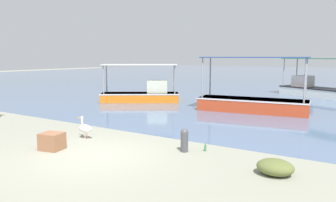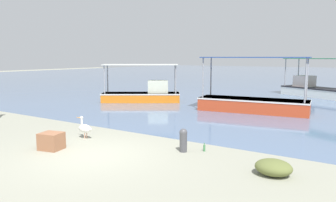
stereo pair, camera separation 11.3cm
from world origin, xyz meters
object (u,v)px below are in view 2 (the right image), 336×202
mooring_bollard (183,139)px  net_pile (273,167)px  fishing_boat_near_left (316,88)px  cargo_crate (51,141)px  pelican (85,128)px  fishing_boat_near_right (253,102)px  glass_bottle (204,148)px  fishing_boat_outer (144,93)px

mooring_bollard → net_pile: bearing=-10.5°
fishing_boat_near_left → cargo_crate: fishing_boat_near_left is taller
net_pile → pelican: bearing=179.5°
fishing_boat_near_right → glass_bottle: (1.18, -8.05, -0.44)m
mooring_bollard → cargo_crate: 4.20m
fishing_boat_near_right → mooring_bollard: bearing=-85.6°
pelican → fishing_boat_outer: bearing=114.8°
cargo_crate → glass_bottle: bearing=30.6°
fishing_boat_near_left → net_pile: bearing=-84.1°
cargo_crate → fishing_boat_near_left: bearing=76.6°
fishing_boat_outer → pelican: (4.12, -8.93, -0.20)m
mooring_bollard → net_pile: 2.97m
fishing_boat_outer → mooring_bollard: (7.96, -8.45, -0.18)m
glass_bottle → cargo_crate: bearing=-149.4°
fishing_boat_near_left → net_pile: size_ratio=6.04×
fishing_boat_near_right → mooring_bollard: (0.65, -8.45, -0.16)m
pelican → net_pile: bearing=-0.5°
fishing_boat_near_right → cargo_crate: size_ratio=8.76×
fishing_boat_near_right → net_pile: bearing=-68.4°
net_pile → cargo_crate: size_ratio=1.37×
pelican → cargo_crate: 1.60m
fishing_boat_near_right → net_pile: (3.56, -8.99, -0.35)m
fishing_boat_near_left → fishing_boat_outer: fishing_boat_near_left is taller
glass_bottle → net_pile: bearing=-21.5°
net_pile → glass_bottle: 2.57m
fishing_boat_outer → cargo_crate: fishing_boat_outer is taller
net_pile → cargo_crate: cargo_crate is taller
glass_bottle → fishing_boat_near_right: bearing=98.3°
fishing_boat_outer → mooring_bollard: bearing=-46.7°
mooring_bollard → cargo_crate: bearing=-150.5°
fishing_boat_near_left → net_pile: fishing_boat_near_left is taller
fishing_boat_outer → pelican: bearing=-65.2°
cargo_crate → mooring_bollard: bearing=29.5°
fishing_boat_near_left → fishing_boat_near_right: size_ratio=0.95×
fishing_boat_near_left → pelican: (-4.88, -18.11, -0.24)m
fishing_boat_near_left → cargo_crate: (-4.69, -19.70, -0.34)m
fishing_boat_near_right → pelican: fishing_boat_near_right is taller
fishing_boat_near_left → pelican: size_ratio=6.94×
mooring_bollard → fishing_boat_near_left: bearing=86.6°
mooring_bollard → glass_bottle: size_ratio=2.72×
fishing_boat_outer → cargo_crate: (4.31, -10.52, -0.30)m
fishing_boat_near_left → fishing_boat_outer: (-9.00, -9.18, -0.04)m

